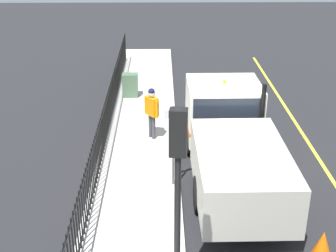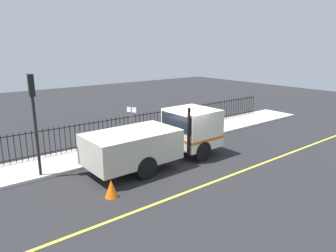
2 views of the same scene
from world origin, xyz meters
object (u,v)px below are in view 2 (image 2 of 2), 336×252
work_truck (166,135)px  street_sign (132,124)px  traffic_light_near (33,105)px  utility_cabinet (209,118)px  traffic_cone (111,189)px  worker_standing (172,120)px

work_truck → street_sign: work_truck is taller
traffic_light_near → utility_cabinet: bearing=105.4°
utility_cabinet → traffic_light_near: bearing=97.8°
traffic_light_near → traffic_cone: bearing=31.0°
worker_standing → utility_cabinet: bearing=156.6°
street_sign → worker_standing: bearing=-78.0°
work_truck → traffic_cone: bearing=-67.2°
traffic_light_near → utility_cabinet: traffic_light_near is taller
worker_standing → utility_cabinet: worker_standing is taller
traffic_cone → street_sign: (3.31, -2.99, 1.28)m
work_truck → worker_standing: bearing=135.2°
worker_standing → traffic_light_near: size_ratio=0.43×
street_sign → work_truck: bearing=-155.4°
worker_standing → traffic_cone: worker_standing is taller
worker_standing → traffic_cone: size_ratio=2.67×
work_truck → worker_standing: work_truck is taller
traffic_light_near → street_sign: bearing=97.1°
work_truck → traffic_light_near: size_ratio=1.63×
traffic_light_near → utility_cabinet: size_ratio=4.20×
work_truck → utility_cabinet: 7.10m
utility_cabinet → street_sign: street_sign is taller
traffic_cone → street_sign: 4.64m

